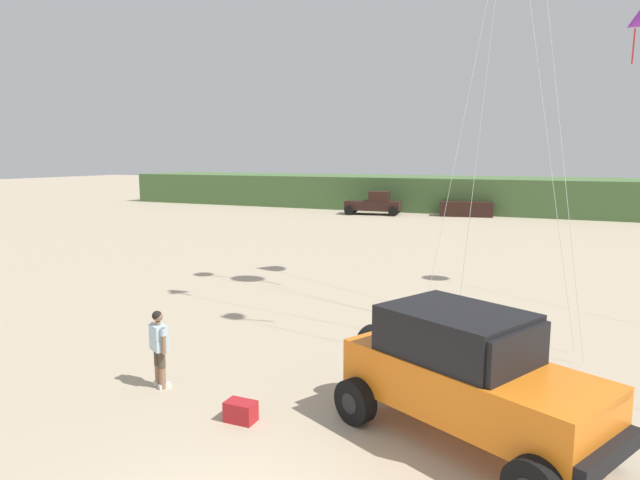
# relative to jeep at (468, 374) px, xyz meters

# --- Properties ---
(dune_ridge) EXTENTS (90.00, 9.21, 3.00)m
(dune_ridge) POSITION_rel_jeep_xyz_m (3.26, 42.56, 0.30)
(dune_ridge) COLOR #4C703D
(dune_ridge) RESTS_ON ground_plane
(jeep) EXTENTS (5.00, 4.01, 2.26)m
(jeep) POSITION_rel_jeep_xyz_m (0.00, 0.00, 0.00)
(jeep) COLOR orange
(jeep) RESTS_ON ground_plane
(person_watching) EXTENTS (0.57, 0.43, 1.67)m
(person_watching) POSITION_rel_jeep_xyz_m (-6.30, -0.40, -0.26)
(person_watching) COLOR #8C664C
(person_watching) RESTS_ON ground_plane
(cooler_box) EXTENTS (0.57, 0.37, 0.38)m
(cooler_box) POSITION_rel_jeep_xyz_m (-3.91, -1.01, -1.01)
(cooler_box) COLOR #B21E23
(cooler_box) RESTS_ON ground_plane
(distant_pickup) EXTENTS (4.85, 3.05, 1.98)m
(distant_pickup) POSITION_rel_jeep_xyz_m (-13.88, 35.42, -0.26)
(distant_pickup) COLOR black
(distant_pickup) RESTS_ON ground_plane
(distant_sedan) EXTENTS (4.44, 2.43, 1.20)m
(distant_sedan) POSITION_rel_jeep_xyz_m (-6.60, 37.24, -0.60)
(distant_sedan) COLOR black
(distant_sedan) RESTS_ON ground_plane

